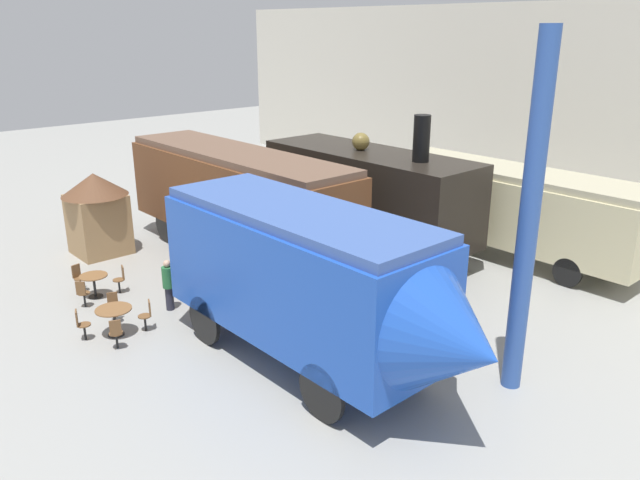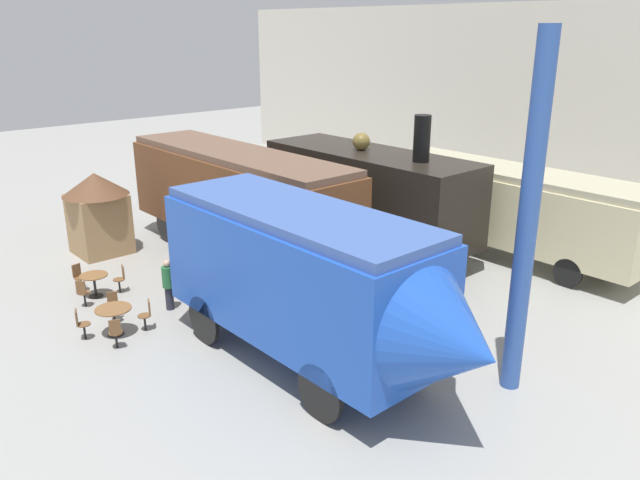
% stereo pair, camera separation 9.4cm
% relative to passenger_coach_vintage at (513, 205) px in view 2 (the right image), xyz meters
% --- Properties ---
extents(ground_plane, '(80.00, 80.00, 0.00)m').
position_rel_passenger_coach_vintage_xyz_m(ground_plane, '(-2.60, -8.15, -1.88)').
color(ground_plane, gray).
extents(backdrop_wall, '(44.00, 0.15, 9.00)m').
position_rel_passenger_coach_vintage_xyz_m(backdrop_wall, '(-2.60, 7.08, 2.62)').
color(backdrop_wall, beige).
rests_on(backdrop_wall, ground_plane).
extents(passenger_coach_vintage, '(9.69, 2.56, 3.19)m').
position_rel_passenger_coach_vintage_xyz_m(passenger_coach_vintage, '(0.00, 0.00, 0.00)').
color(passenger_coach_vintage, beige).
rests_on(passenger_coach_vintage, ground_plane).
extents(steam_locomotive, '(8.51, 2.76, 5.24)m').
position_rel_passenger_coach_vintage_xyz_m(steam_locomotive, '(-3.80, -3.47, 0.39)').
color(steam_locomotive, black).
rests_on(steam_locomotive, ground_plane).
extents(passenger_coach_wooden, '(10.54, 2.64, 3.86)m').
position_rel_passenger_coach_vintage_xyz_m(passenger_coach_wooden, '(-6.46, -7.38, 0.44)').
color(passenger_coach_wooden, brown).
rests_on(passenger_coach_wooden, ground_plane).
extents(streamlined_locomotive, '(9.36, 2.75, 3.96)m').
position_rel_passenger_coach_vintage_xyz_m(streamlined_locomotive, '(1.43, -10.58, 0.47)').
color(streamlined_locomotive, blue).
rests_on(streamlined_locomotive, ground_plane).
extents(cafe_table_near, '(0.85, 0.85, 0.71)m').
position_rel_passenger_coach_vintage_xyz_m(cafe_table_near, '(-6.41, -12.84, -1.33)').
color(cafe_table_near, black).
rests_on(cafe_table_near, ground_plane).
extents(cafe_table_mid, '(0.97, 0.97, 0.78)m').
position_rel_passenger_coach_vintage_xyz_m(cafe_table_mid, '(-3.58, -13.47, -1.25)').
color(cafe_table_mid, black).
rests_on(cafe_table_mid, ground_plane).
extents(cafe_chair_0, '(0.38, 0.36, 0.87)m').
position_rel_passenger_coach_vintage_xyz_m(cafe_chair_0, '(-7.19, -13.02, -1.38)').
color(cafe_chair_0, black).
rests_on(cafe_chair_0, ground_plane).
extents(cafe_chair_1, '(0.40, 0.40, 0.87)m').
position_rel_passenger_coach_vintage_xyz_m(cafe_chair_1, '(-5.86, -13.42, -1.38)').
color(cafe_chair_1, black).
rests_on(cafe_chair_1, ground_plane).
extents(cafe_chair_2, '(0.37, 0.39, 0.87)m').
position_rel_passenger_coach_vintage_xyz_m(cafe_chair_2, '(-6.18, -12.08, -1.38)').
color(cafe_chair_2, black).
rests_on(cafe_chair_2, ground_plane).
extents(cafe_chair_3, '(0.39, 0.38, 0.87)m').
position_rel_passenger_coach_vintage_xyz_m(cafe_chair_3, '(-4.37, -13.15, -1.38)').
color(cafe_chair_3, black).
rests_on(cafe_chair_3, ground_plane).
extents(cafe_chair_4, '(0.38, 0.39, 0.87)m').
position_rel_passenger_coach_vintage_xyz_m(cafe_chair_4, '(-3.90, -14.26, -1.38)').
color(cafe_chair_4, black).
rests_on(cafe_chair_4, ground_plane).
extents(cafe_chair_5, '(0.39, 0.38, 0.87)m').
position_rel_passenger_coach_vintage_xyz_m(cafe_chair_5, '(-2.79, -13.79, -1.38)').
color(cafe_chair_5, black).
rests_on(cafe_chair_5, ground_plane).
extents(cafe_chair_6, '(0.38, 0.39, 0.87)m').
position_rel_passenger_coach_vintage_xyz_m(cafe_chair_6, '(-3.26, -12.68, -1.38)').
color(cafe_chair_6, black).
rests_on(cafe_chair_6, ground_plane).
extents(visitor_person, '(0.34, 0.34, 1.55)m').
position_rel_passenger_coach_vintage_xyz_m(visitor_person, '(-4.05, -11.57, -1.05)').
color(visitor_person, '#262633').
rests_on(visitor_person, ground_plane).
extents(ticket_kiosk, '(2.34, 2.34, 3.00)m').
position_rel_passenger_coach_vintage_xyz_m(ticket_kiosk, '(-10.13, -11.02, -0.21)').
color(ticket_kiosk, '#99754C').
rests_on(ticket_kiosk, ground_plane).
extents(support_pillar, '(0.44, 0.44, 8.00)m').
position_rel_passenger_coach_vintage_xyz_m(support_pillar, '(4.93, -7.67, 2.12)').
color(support_pillar, '#2D519E').
rests_on(support_pillar, ground_plane).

